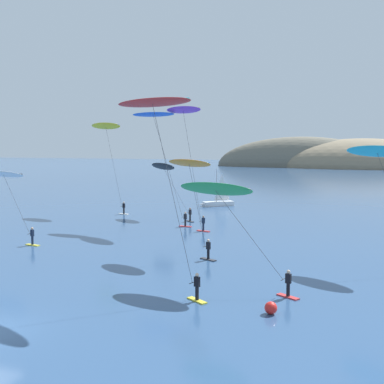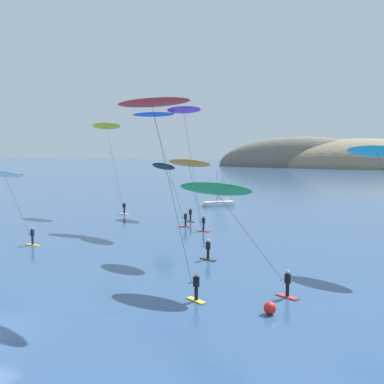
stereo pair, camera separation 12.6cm
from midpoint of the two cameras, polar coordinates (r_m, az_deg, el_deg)
The scene contains 12 objects.
headland_island at distance 222.21m, azimuth 17.21°, elevation 2.82°, with size 103.95×45.90×27.12m.
sailboat_near at distance 74.33m, azimuth 3.03°, elevation -1.18°, with size 5.16×4.58×5.70m.
kitesurfer_purple at distance 53.85m, azimuth -0.80°, elevation 8.77°, with size 6.45×3.80×13.65m.
kitesurfer_yellow at distance 67.35m, azimuth -9.94°, elevation 7.02°, with size 6.48×2.63×12.50m.
kitesurfer_blue at distance 56.32m, azimuth -4.24°, elevation 8.17°, with size 7.62×1.73×13.19m.
kitesurfer_green at distance 31.44m, azimuth 3.37°, elevation -0.36°, with size 8.59×2.95×6.96m.
kitesurfer_white at distance 49.70m, azimuth -21.13°, elevation 1.49°, with size 7.79×2.64×6.95m.
kitesurfer_red at distance 30.06m, azimuth -4.23°, elevation 8.73°, with size 7.15×3.15×12.21m.
kitesurfer_cyan at distance 39.05m, azimuth 21.49°, elevation 3.59°, with size 6.51×3.99×9.34m.
kitesurfer_black at distance 62.25m, azimuth -3.11°, elevation 2.58°, with size 7.77×4.97×7.15m.
kitesurfer_orange at distance 39.73m, azimuth -0.09°, elevation 2.60°, with size 5.13×3.18×8.23m.
marker_buoy at distance 27.48m, azimuth 9.35°, elevation -13.41°, with size 0.70×0.70×0.70m, color red.
Camera 2 is at (17.73, -18.03, 9.19)m, focal length 45.00 mm.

